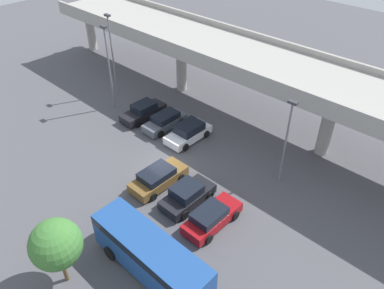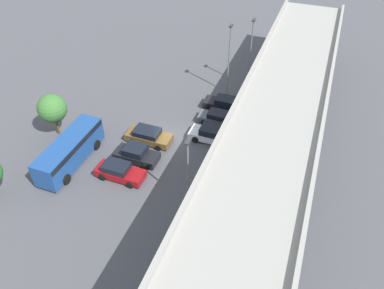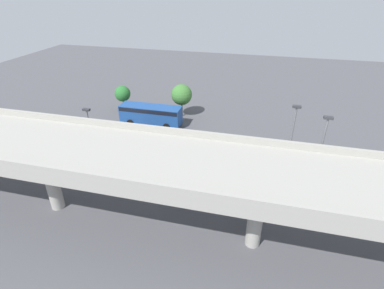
# 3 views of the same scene
# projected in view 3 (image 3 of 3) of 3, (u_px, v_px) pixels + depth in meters

# --- Properties ---
(ground_plane) EXTENTS (110.68, 110.68, 0.00)m
(ground_plane) POSITION_uv_depth(u_px,v_px,m) (184.00, 157.00, 34.40)
(ground_plane) COLOR #4C4C51
(highway_overpass) EXTENTS (52.78, 7.70, 7.28)m
(highway_overpass) POSITION_uv_depth(u_px,v_px,m) (142.00, 162.00, 22.14)
(highway_overpass) COLOR #9E9B93
(highway_overpass) RESTS_ON ground_plane
(parked_car_0) EXTENTS (2.07, 4.80, 1.56)m
(parked_car_0) POSITION_uv_depth(u_px,v_px,m) (243.00, 182.00, 29.02)
(parked_car_0) COLOR black
(parked_car_0) RESTS_ON ground_plane
(parked_car_1) EXTENTS (1.98, 4.51, 1.49)m
(parked_car_1) POSITION_uv_depth(u_px,v_px,m) (214.00, 179.00, 29.45)
(parked_car_1) COLOR #515660
(parked_car_1) RESTS_ON ground_plane
(parked_car_2) EXTENTS (2.24, 4.54, 1.63)m
(parked_car_2) POSITION_uv_depth(u_px,v_px,m) (184.00, 175.00, 29.98)
(parked_car_2) COLOR silver
(parked_car_2) RESTS_ON ground_plane
(parked_car_3) EXTENTS (2.24, 4.82, 1.47)m
(parked_car_3) POSITION_uv_depth(u_px,v_px,m) (178.00, 144.00, 35.72)
(parked_car_3) COLOR brown
(parked_car_3) RESTS_ON ground_plane
(parked_car_4) EXTENTS (2.22, 4.38, 1.65)m
(parked_car_4) POSITION_uv_depth(u_px,v_px,m) (153.00, 141.00, 36.25)
(parked_car_4) COLOR black
(parked_car_4) RESTS_ON ground_plane
(parked_car_5) EXTENTS (2.09, 4.66, 1.53)m
(parked_car_5) POSITION_uv_depth(u_px,v_px,m) (134.00, 137.00, 37.20)
(parked_car_5) COLOR maroon
(parked_car_5) RESTS_ON ground_plane
(shuttle_bus) EXTENTS (8.48, 2.66, 2.75)m
(shuttle_bus) POSITION_uv_depth(u_px,v_px,m) (151.00, 114.00, 41.28)
(shuttle_bus) COLOR #1E478C
(shuttle_bus) RESTS_ON ground_plane
(lamp_post_near_aisle) EXTENTS (0.70, 0.35, 8.67)m
(lamp_post_near_aisle) POSITION_uv_depth(u_px,v_px,m) (290.00, 144.00, 26.79)
(lamp_post_near_aisle) COLOR slate
(lamp_post_near_aisle) RESTS_ON ground_plane
(lamp_post_mid_lot) EXTENTS (0.70, 0.35, 7.30)m
(lamp_post_mid_lot) POSITION_uv_depth(u_px,v_px,m) (91.00, 137.00, 29.50)
(lamp_post_mid_lot) COLOR slate
(lamp_post_mid_lot) RESTS_ON ground_plane
(lamp_post_by_overpass) EXTENTS (0.70, 0.35, 8.78)m
(lamp_post_by_overpass) POSITION_uv_depth(u_px,v_px,m) (319.00, 158.00, 24.56)
(lamp_post_by_overpass) COLOR slate
(lamp_post_by_overpass) RESTS_ON ground_plane
(tree_front_left) EXTENTS (3.01, 3.01, 4.83)m
(tree_front_left) POSITION_uv_depth(u_px,v_px,m) (182.00, 95.00, 43.11)
(tree_front_left) COLOR brown
(tree_front_left) RESTS_ON ground_plane
(tree_front_centre) EXTENTS (2.37, 2.37, 3.88)m
(tree_front_centre) POSITION_uv_depth(u_px,v_px,m) (123.00, 94.00, 45.36)
(tree_front_centre) COLOR brown
(tree_front_centre) RESTS_ON ground_plane
(traffic_cone) EXTENTS (0.44, 0.44, 0.70)m
(traffic_cone) POSITION_uv_depth(u_px,v_px,m) (177.00, 138.00, 37.79)
(traffic_cone) COLOR black
(traffic_cone) RESTS_ON ground_plane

